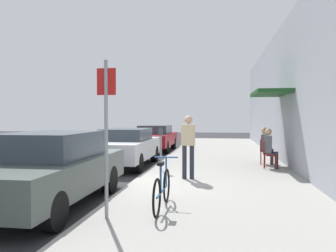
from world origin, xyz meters
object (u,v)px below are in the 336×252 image
object	(u,v)px
street_sign	(106,126)
seated_patron_1	(266,144)
parked_car_1	(126,146)
cafe_chair_1	(264,150)
parked_car_0	(50,169)
pedestrian_standing	(188,142)
parking_meter	(161,146)
parked_car_2	(155,137)
bicycle_0	(162,190)
seated_patron_0	(270,147)
cafe_chair_0	(268,153)

from	to	relation	value
street_sign	seated_patron_1	size ratio (longest dim) A/B	2.02
parked_car_1	cafe_chair_1	size ratio (longest dim) A/B	5.06
parked_car_0	seated_patron_1	distance (m)	7.81
cafe_chair_1	pedestrian_standing	size ratio (longest dim) A/B	0.51
parking_meter	parked_car_2	bearing A→B (deg)	102.16
street_sign	parked_car_1	bearing A→B (deg)	102.91
parked_car_1	bicycle_0	world-z (taller)	parked_car_1
parked_car_1	parking_meter	xyz separation A→B (m)	(1.55, -1.56, 0.17)
parked_car_2	seated_patron_0	world-z (taller)	seated_patron_0
parked_car_0	parked_car_2	xyz separation A→B (m)	(0.00, 11.22, -0.05)
parked_car_0	bicycle_0	size ratio (longest dim) A/B	2.57
parked_car_1	parking_meter	bearing A→B (deg)	-45.20
parked_car_1	bicycle_0	distance (m)	6.35
cafe_chair_1	seated_patron_1	xyz separation A→B (m)	(0.06, -0.01, 0.19)
parked_car_0	parking_meter	world-z (taller)	parked_car_0
cafe_chair_1	cafe_chair_0	bearing A→B (deg)	-89.96
parked_car_1	cafe_chair_1	world-z (taller)	parked_car_1
parked_car_2	pedestrian_standing	world-z (taller)	pedestrian_standing
seated_patron_0	cafe_chair_1	bearing A→B (deg)	93.43
bicycle_0	cafe_chair_1	distance (m)	6.86
parking_meter	bicycle_0	world-z (taller)	parking_meter
cafe_chair_1	pedestrian_standing	bearing A→B (deg)	-126.20
parked_car_1	bicycle_0	bearing A→B (deg)	-68.52
bicycle_0	cafe_chair_0	size ratio (longest dim) A/B	1.97
seated_patron_0	parked_car_2	bearing A→B (deg)	128.74
parked_car_1	pedestrian_standing	distance (m)	3.78
parked_car_1	parking_meter	world-z (taller)	parking_meter
street_sign	pedestrian_standing	world-z (taller)	street_sign
parked_car_2	cafe_chair_1	xyz separation A→B (m)	(4.90, -5.18, -0.08)
parking_meter	cafe_chair_0	bearing A→B (deg)	17.07
seated_patron_0	seated_patron_1	world-z (taller)	same
parked_car_0	pedestrian_standing	world-z (taller)	pedestrian_standing
parking_meter	seated_patron_1	size ratio (longest dim) A/B	1.02
seated_patron_0	street_sign	bearing A→B (deg)	-119.93
parked_car_0	parked_car_2	distance (m)	11.22
seated_patron_1	pedestrian_standing	size ratio (longest dim) A/B	0.76
parked_car_1	parked_car_2	size ratio (longest dim) A/B	1.00
parked_car_2	street_sign	size ratio (longest dim) A/B	1.69
parked_car_0	cafe_chair_0	bearing A→B (deg)	45.91
parked_car_2	pedestrian_standing	distance (m)	8.81
bicycle_0	seated_patron_0	distance (m)	5.98
cafe_chair_1	parked_car_2	bearing A→B (deg)	133.40
bicycle_0	parking_meter	bearing A→B (deg)	100.09
street_sign	cafe_chair_0	bearing A→B (deg)	60.54
seated_patron_0	cafe_chair_0	bearing A→B (deg)	169.56
parking_meter	seated_patron_1	world-z (taller)	parking_meter
cafe_chair_0	seated_patron_0	xyz separation A→B (m)	(0.06, -0.01, 0.19)
seated_patron_0	parked_car_1	bearing A→B (deg)	173.73
street_sign	cafe_chair_1	size ratio (longest dim) A/B	2.99
cafe_chair_0	bicycle_0	bearing A→B (deg)	-115.60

